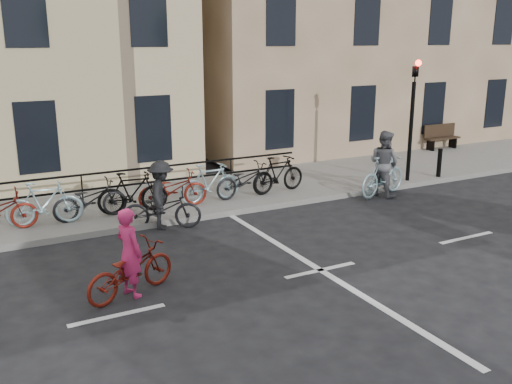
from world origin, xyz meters
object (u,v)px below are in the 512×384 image
cyclist_pink (130,266)px  cyclist_grey (383,170)px  traffic_light (413,105)px  bench (441,136)px  cyclist_dark (162,202)px

cyclist_pink → cyclist_grey: 8.84m
traffic_light → bench: traffic_light is taller
cyclist_pink → cyclist_dark: 3.66m
traffic_light → cyclist_dark: traffic_light is taller
traffic_light → cyclist_dark: size_ratio=2.00×
cyclist_pink → cyclist_grey: bearing=-90.8°
bench → cyclist_pink: cyclist_pink is taller
cyclist_grey → cyclist_dark: bearing=74.1°
cyclist_pink → cyclist_dark: bearing=-48.8°
cyclist_dark → cyclist_grey: bearing=-68.6°
traffic_light → cyclist_dark: 8.29m
traffic_light → cyclist_pink: traffic_light is taller
cyclist_grey → cyclist_pink: bearing=95.9°
cyclist_grey → cyclist_dark: 6.58m
bench → cyclist_dark: cyclist_dark is taller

